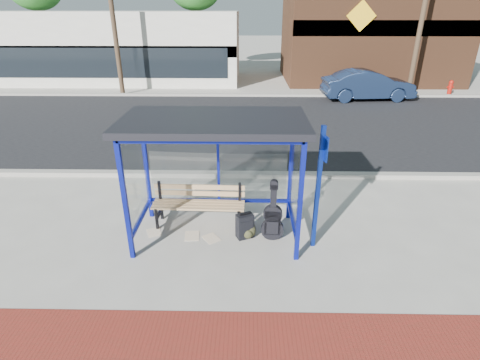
{
  "coord_description": "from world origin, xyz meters",
  "views": [
    {
      "loc": [
        0.58,
        -6.39,
        4.18
      ],
      "look_at": [
        0.46,
        0.2,
        1.14
      ],
      "focal_mm": 28.0,
      "sensor_mm": 36.0,
      "label": 1
    }
  ],
  "objects_px": {
    "guitar_bag": "(273,219)",
    "bench": "(199,202)",
    "backpack": "(248,230)",
    "fire_hydrant": "(450,87)",
    "parked_car": "(368,85)",
    "suitcase": "(245,226)"
  },
  "relations": [
    {
      "from": "bench",
      "to": "backpack",
      "type": "height_order",
      "value": "bench"
    },
    {
      "from": "fire_hydrant",
      "to": "suitcase",
      "type": "bearing_deg",
      "value": -127.99
    },
    {
      "from": "guitar_bag",
      "to": "bench",
      "type": "bearing_deg",
      "value": 162.01
    },
    {
      "from": "parked_car",
      "to": "fire_hydrant",
      "type": "height_order",
      "value": "parked_car"
    },
    {
      "from": "guitar_bag",
      "to": "suitcase",
      "type": "height_order",
      "value": "guitar_bag"
    },
    {
      "from": "bench",
      "to": "guitar_bag",
      "type": "height_order",
      "value": "guitar_bag"
    },
    {
      "from": "fire_hydrant",
      "to": "parked_car",
      "type": "bearing_deg",
      "value": -166.21
    },
    {
      "from": "bench",
      "to": "fire_hydrant",
      "type": "height_order",
      "value": "bench"
    },
    {
      "from": "backpack",
      "to": "parked_car",
      "type": "bearing_deg",
      "value": 67.92
    },
    {
      "from": "backpack",
      "to": "fire_hydrant",
      "type": "xyz_separation_m",
      "value": [
        10.57,
        13.62,
        0.25
      ]
    },
    {
      "from": "backpack",
      "to": "bench",
      "type": "bearing_deg",
      "value": 156.04
    },
    {
      "from": "suitcase",
      "to": "backpack",
      "type": "height_order",
      "value": "suitcase"
    },
    {
      "from": "guitar_bag",
      "to": "backpack",
      "type": "distance_m",
      "value": 0.54
    },
    {
      "from": "guitar_bag",
      "to": "suitcase",
      "type": "xyz_separation_m",
      "value": [
        -0.54,
        0.03,
        -0.18
      ]
    },
    {
      "from": "parked_car",
      "to": "fire_hydrant",
      "type": "xyz_separation_m",
      "value": [
        4.65,
        1.14,
        -0.3
      ]
    },
    {
      "from": "bench",
      "to": "suitcase",
      "type": "height_order",
      "value": "bench"
    },
    {
      "from": "bench",
      "to": "suitcase",
      "type": "distance_m",
      "value": 1.13
    },
    {
      "from": "suitcase",
      "to": "fire_hydrant",
      "type": "xyz_separation_m",
      "value": [
        10.64,
        13.62,
        0.16
      ]
    },
    {
      "from": "backpack",
      "to": "suitcase",
      "type": "bearing_deg",
      "value": -175.88
    },
    {
      "from": "suitcase",
      "to": "guitar_bag",
      "type": "bearing_deg",
      "value": -27.97
    },
    {
      "from": "guitar_bag",
      "to": "backpack",
      "type": "xyz_separation_m",
      "value": [
        -0.47,
        0.04,
        -0.27
      ]
    },
    {
      "from": "bench",
      "to": "parked_car",
      "type": "distance_m",
      "value": 13.82
    }
  ]
}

